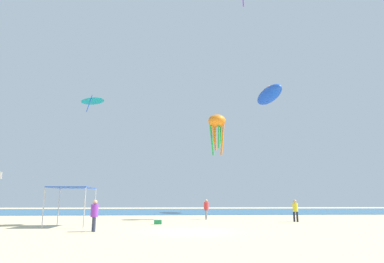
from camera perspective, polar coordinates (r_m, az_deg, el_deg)
name	(u,v)px	position (r m, az deg, el deg)	size (l,w,h in m)	color
ground	(190,233)	(19.85, -0.27, -16.98)	(110.00, 110.00, 0.10)	beige
ocean_strip	(179,211)	(51.95, -2.25, -13.52)	(110.00, 25.40, 0.03)	#28608C
canopy_tent	(72,189)	(24.76, -19.91, -9.35)	(2.66, 2.97, 2.64)	#B2B2B7
person_near_tent	(206,208)	(31.33, 2.46, -12.92)	(0.43, 0.48, 1.82)	slate
person_leftmost	(295,209)	(29.36, 17.32, -12.56)	(0.42, 0.43, 1.78)	black
person_central	(94,213)	(20.57, -16.42, -13.24)	(0.43, 0.46, 1.80)	#33384C
cooler_box	(158,222)	(25.62, -5.88, -15.18)	(0.57, 0.37, 0.35)	#1E8C4C
kite_inflatable_blue	(269,95)	(50.12, 13.10, 6.18)	(3.52, 7.70, 3.00)	blue
kite_octopus_orange	(217,123)	(32.42, 4.30, 1.47)	(2.38, 2.38, 3.99)	orange
kite_delta_teal	(93,99)	(42.25, -16.72, 5.33)	(2.89, 2.85, 2.35)	teal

